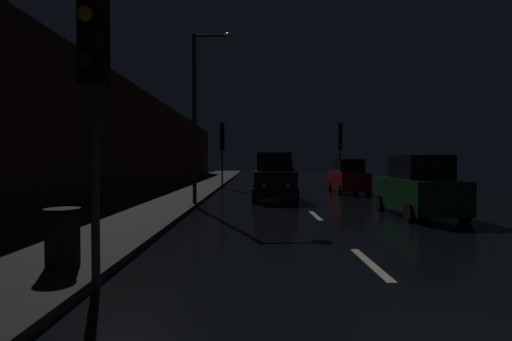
% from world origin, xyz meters
% --- Properties ---
extents(ground, '(25.53, 84.00, 0.02)m').
position_xyz_m(ground, '(0.00, 24.50, -0.01)').
color(ground, black).
extents(sidewalk_left, '(4.40, 84.00, 0.15)m').
position_xyz_m(sidewalk_left, '(-6.57, 24.50, 0.07)').
color(sidewalk_left, '#28282B').
rests_on(sidewalk_left, ground).
extents(building_facade_left, '(0.80, 63.00, 6.18)m').
position_xyz_m(building_facade_left, '(-9.17, 21.00, 3.09)').
color(building_facade_left, '#472319').
rests_on(building_facade_left, ground).
extents(lane_centerline, '(0.16, 18.86, 0.01)m').
position_xyz_m(lane_centerline, '(0.00, 12.42, 0.01)').
color(lane_centerline, beige).
rests_on(lane_centerline, ground).
extents(traffic_light_far_right, '(0.33, 0.47, 4.64)m').
position_xyz_m(traffic_light_far_right, '(4.26, 24.49, 3.35)').
color(traffic_light_far_right, '#38383A').
rests_on(traffic_light_far_right, ground).
extents(traffic_light_near_left, '(0.37, 0.48, 4.82)m').
position_xyz_m(traffic_light_near_left, '(-4.37, 1.70, 3.49)').
color(traffic_light_near_left, '#38383A').
rests_on(traffic_light_near_left, ground).
extents(traffic_light_far_left, '(0.31, 0.46, 4.51)m').
position_xyz_m(traffic_light_far_left, '(-4.27, 22.81, 3.24)').
color(traffic_light_far_left, '#38383A').
rests_on(traffic_light_far_left, ground).
extents(streetlamp_overhead, '(1.70, 0.44, 6.99)m').
position_xyz_m(streetlamp_overhead, '(-4.00, 11.68, 4.65)').
color(streetlamp_overhead, '#2D2D30').
rests_on(streetlamp_overhead, ground).
extents(trash_bin_curbside, '(0.55, 0.55, 0.93)m').
position_xyz_m(trash_bin_curbside, '(-5.14, 2.32, 0.62)').
color(trash_bin_curbside, black).
rests_on(trash_bin_curbside, sidewalk_left).
extents(car_approaching_headlights, '(2.07, 4.47, 2.25)m').
position_xyz_m(car_approaching_headlights, '(-1.13, 14.83, 1.03)').
color(car_approaching_headlights, black).
rests_on(car_approaching_headlights, ground).
extents(car_parked_right_near, '(1.86, 4.04, 2.03)m').
position_xyz_m(car_parked_right_near, '(3.47, 9.09, 0.93)').
color(car_parked_right_near, '#0F3819').
rests_on(car_parked_right_near, ground).
extents(car_parked_right_far, '(1.80, 3.90, 1.96)m').
position_xyz_m(car_parked_right_far, '(3.47, 18.70, 0.90)').
color(car_parked_right_far, maroon).
rests_on(car_parked_right_far, ground).
extents(car_distant_taillights, '(1.85, 4.00, 2.02)m').
position_xyz_m(car_distant_taillights, '(1.23, 37.14, 0.92)').
color(car_distant_taillights, maroon).
rests_on(car_distant_taillights, ground).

